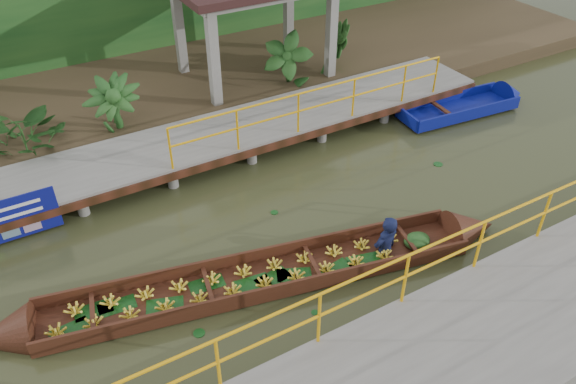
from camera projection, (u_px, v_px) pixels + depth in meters
ground at (269, 240)px, 11.26m from camera, size 80.00×80.00×0.00m
land_strip at (146, 87)px, 16.35m from camera, size 30.00×8.00×0.45m
far_dock at (201, 142)px, 13.37m from camera, size 16.00×2.06×1.66m
near_dock at (457, 360)px, 8.55m from camera, size 18.00×2.40×1.73m
foliage_backdrop at (111, 2)px, 17.05m from camera, size 30.00×0.80×4.00m
vendor_boat at (277, 271)px, 10.24m from camera, size 9.76×2.96×2.03m
moored_blue_boat at (485, 102)px, 15.71m from camera, size 4.01×1.37×0.94m
tropical_plants at (100, 100)px, 13.53m from camera, size 14.22×1.22×1.52m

